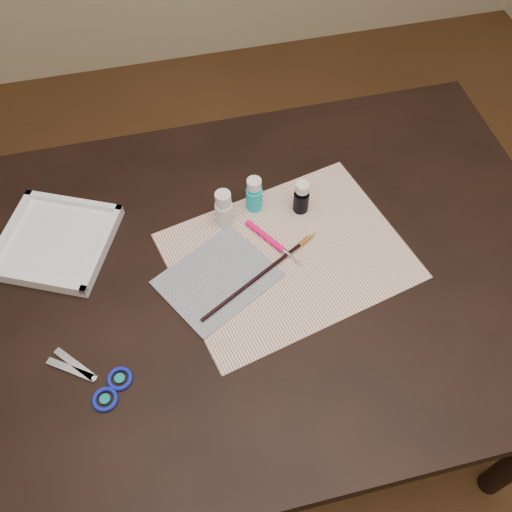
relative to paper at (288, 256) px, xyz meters
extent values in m
cube|color=#422614|center=(-0.07, -0.02, -0.76)|extent=(3.50, 3.50, 0.02)
cube|color=black|center=(-0.07, -0.02, -0.38)|extent=(1.30, 0.90, 0.75)
cube|color=white|center=(0.00, 0.00, 0.00)|extent=(0.54, 0.45, 0.00)
cube|color=black|center=(-0.15, -0.02, 0.00)|extent=(0.27, 0.25, 0.00)
cylinder|color=silver|center=(-0.11, 0.12, 0.05)|extent=(0.04, 0.04, 0.09)
cylinder|color=#11C3D0|center=(-0.04, 0.14, 0.04)|extent=(0.04, 0.04, 0.09)
cylinder|color=black|center=(0.06, 0.11, 0.04)|extent=(0.04, 0.04, 0.08)
cube|color=white|center=(-0.46, 0.14, 0.01)|extent=(0.29, 0.29, 0.03)
camera|label=1|loc=(-0.22, -0.63, 0.96)|focal=40.00mm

